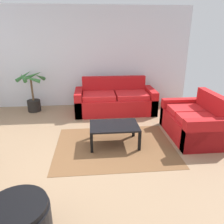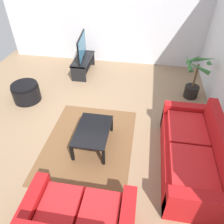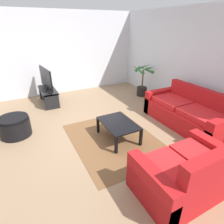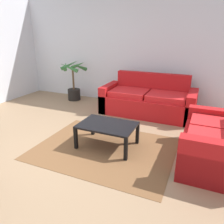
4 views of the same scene
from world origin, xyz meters
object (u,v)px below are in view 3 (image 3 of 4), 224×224
(tv_stand, at_px, (48,94))
(tv, at_px, (46,78))
(couch_main, at_px, (186,113))
(couch_loveseat, at_px, (186,174))
(coffee_table, at_px, (118,125))
(potted_palm, at_px, (142,82))
(ottoman, at_px, (15,126))

(tv_stand, xyz_separation_m, tv, (-0.00, 0.00, 0.50))
(couch_main, distance_m, couch_loveseat, 2.15)
(coffee_table, relative_size, potted_palm, 0.84)
(couch_main, height_order, ottoman, couch_main)
(couch_main, bearing_deg, ottoman, -110.26)
(couch_loveseat, bearing_deg, coffee_table, -173.32)
(tv, height_order, ottoman, tv)
(couch_loveseat, bearing_deg, ottoman, -142.70)
(tv, xyz_separation_m, coffee_table, (2.75, 0.94, -0.45))
(coffee_table, height_order, potted_palm, potted_palm)
(tv, relative_size, potted_palm, 1.00)
(tv, bearing_deg, couch_loveseat, 14.47)
(tv, distance_m, coffee_table, 2.94)
(tv_stand, distance_m, coffee_table, 2.91)
(coffee_table, distance_m, potted_palm, 2.85)
(potted_palm, bearing_deg, couch_main, -7.02)
(tv_stand, bearing_deg, couch_loveseat, 14.51)
(couch_loveseat, height_order, tv, tv)
(couch_loveseat, relative_size, tv, 1.30)
(tv, distance_m, ottoman, 1.96)
(couch_loveseat, distance_m, coffee_table, 1.66)
(tv_stand, height_order, potted_palm, potted_palm)
(potted_palm, relative_size, ottoman, 1.66)
(couch_loveseat, relative_size, ottoman, 2.17)
(coffee_table, bearing_deg, tv_stand, -161.03)
(couch_loveseat, height_order, ottoman, couch_loveseat)
(couch_loveseat, xyz_separation_m, coffee_table, (-1.65, -0.19, 0.05))
(couch_loveseat, relative_size, tv_stand, 1.28)
(couch_loveseat, bearing_deg, couch_main, 132.23)
(coffee_table, relative_size, ottoman, 1.39)
(couch_main, height_order, couch_loveseat, same)
(tv_stand, bearing_deg, tv, 96.26)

